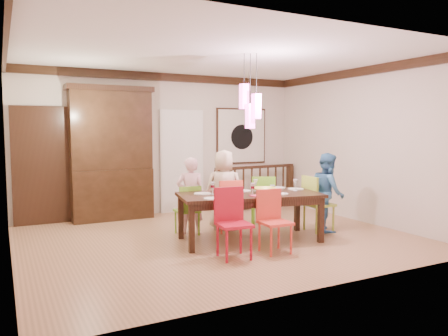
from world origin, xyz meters
name	(u,v)px	position (x,y,z in m)	size (l,w,h in m)	color
floor	(219,238)	(0.00, 0.00, 0.00)	(6.00, 6.00, 0.00)	#996F4A
ceiling	(219,55)	(0.00, 0.00, 2.90)	(6.00, 6.00, 0.00)	white
wall_back	(165,144)	(0.00, 2.50, 1.45)	(6.00, 6.00, 0.00)	beige
wall_left	(7,153)	(-3.00, 0.00, 1.45)	(5.00, 5.00, 0.00)	beige
wall_right	(360,145)	(3.00, 0.00, 1.45)	(5.00, 5.00, 0.00)	beige
crown_molding	(219,60)	(0.00, 0.00, 2.82)	(6.00, 5.00, 0.16)	black
panel_door	(42,168)	(-2.40, 2.45, 1.05)	(1.04, 0.07, 2.24)	black
white_doorway	(182,162)	(0.35, 2.46, 1.05)	(0.97, 0.05, 2.22)	silver
painting	(241,136)	(1.80, 2.46, 1.60)	(1.25, 0.06, 1.25)	black
pendant_cluster	(250,106)	(0.37, -0.35, 2.11)	(0.27, 0.21, 1.14)	#EE47B5
dining_table	(250,198)	(0.37, -0.35, 0.67)	(2.34, 1.40, 0.75)	black
chair_far_left	(187,206)	(-0.35, 0.47, 0.47)	(0.39, 0.39, 0.83)	#6DB12C
chair_far_mid	(228,202)	(0.36, 0.37, 0.52)	(0.47, 0.47, 0.90)	#F14934
chair_far_right	(262,197)	(1.12, 0.48, 0.52)	(0.55, 0.55, 0.92)	#70C526
chair_near_left	(234,219)	(-0.30, -1.07, 0.54)	(0.47, 0.47, 0.95)	#AC0F24
chair_near_mid	(275,217)	(0.35, -1.10, 0.51)	(0.42, 0.42, 0.89)	red
chair_end_right	(319,200)	(1.76, -0.33, 0.55)	(0.45, 0.45, 0.96)	#A3C03B
china_hutch	(111,153)	(-1.17, 2.30, 1.29)	(1.63, 0.46, 2.57)	black
balustrade	(256,187)	(1.88, 1.95, 0.50)	(2.10, 0.29, 0.96)	black
person_far_left	(191,196)	(-0.28, 0.48, 0.65)	(0.47, 0.31, 1.29)	#FDC0CE
person_far_mid	(224,190)	(0.38, 0.55, 0.70)	(0.68, 0.44, 1.39)	beige
person_end_right	(328,192)	(1.89, -0.39, 0.67)	(0.66, 0.51, 1.35)	teal
serving_bowl	(265,190)	(0.59, -0.42, 0.79)	(0.36, 0.36, 0.09)	gold
small_bowl	(234,191)	(0.15, -0.24, 0.78)	(0.21, 0.21, 0.07)	white
cup_left	(231,193)	(-0.03, -0.47, 0.80)	(0.12, 0.12, 0.09)	silver
cup_right	(272,187)	(0.90, -0.19, 0.79)	(0.09, 0.09, 0.08)	silver
plate_far_left	(202,194)	(-0.32, -0.08, 0.76)	(0.26, 0.26, 0.01)	white
plate_far_mid	(243,191)	(0.39, -0.09, 0.76)	(0.26, 0.26, 0.01)	white
plate_far_right	(278,188)	(1.11, -0.03, 0.76)	(0.26, 0.26, 0.01)	white
plate_near_left	(213,199)	(-0.39, -0.59, 0.76)	(0.26, 0.26, 0.01)	white
plate_near_mid	(280,194)	(0.73, -0.65, 0.76)	(0.26, 0.26, 0.01)	white
plate_end_right	(296,189)	(1.28, -0.31, 0.76)	(0.26, 0.26, 0.01)	white
wine_glass_a	(212,188)	(-0.20, -0.17, 0.84)	(0.08, 0.08, 0.19)	#590C19
wine_glass_b	(256,185)	(0.60, -0.15, 0.84)	(0.08, 0.08, 0.19)	silver
wine_glass_c	(253,189)	(0.29, -0.56, 0.84)	(0.08, 0.08, 0.19)	#590C19
wine_glass_d	(295,185)	(1.17, -0.44, 0.84)	(0.08, 0.08, 0.19)	silver
napkin	(256,196)	(0.31, -0.64, 0.76)	(0.18, 0.14, 0.01)	#D83359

